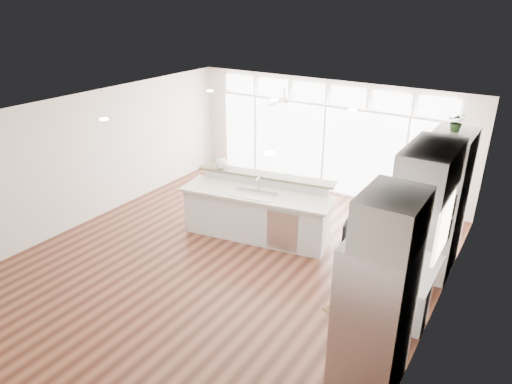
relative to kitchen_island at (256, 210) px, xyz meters
The scene contains 24 objects.
floor 1.18m from the kitchen_island, 86.48° to the right, with size 7.00×8.00×0.02m, color #411F14.
ceiling 2.34m from the kitchen_island, 86.48° to the right, with size 7.00×8.00×0.02m, color white.
wall_back 3.08m from the kitchen_island, 88.80° to the left, with size 7.00×0.04×2.70m, color beige.
wall_front 5.07m from the kitchen_island, 89.29° to the right, with size 7.00×0.04×2.70m, color beige.
wall_left 3.66m from the kitchen_island, 163.53° to the right, with size 0.04×8.00×2.70m, color beige.
wall_right 3.78m from the kitchen_island, 15.92° to the right, with size 0.04×8.00×2.70m, color beige.
glass_wall 2.96m from the kitchen_island, 88.77° to the left, with size 5.80×0.06×2.08m, color white.
transom_row 3.43m from the kitchen_island, 88.77° to the left, with size 5.90×0.06×0.40m, color white.
desk_window 3.72m from the kitchen_island, 11.50° to the right, with size 0.04×0.85×0.85m, color white.
ceiling_fan 2.64m from the kitchen_island, 103.78° to the left, with size 1.16×1.16×0.32m, color white.
recessed_lights 2.24m from the kitchen_island, 85.62° to the right, with size 3.40×3.00×0.02m, color white.
oven_cabinet 3.39m from the kitchen_island, 13.63° to the left, with size 0.64×1.20×2.50m, color silver.
desk_nook 3.28m from the kitchen_island, 12.65° to the right, with size 0.72×1.30×0.76m, color silver.
upper_cabinets 3.75m from the kitchen_island, 12.50° to the right, with size 0.64×1.30×0.64m, color silver.
refrigerator 3.98m from the kitchen_island, 36.72° to the right, with size 0.76×0.90×2.00m, color #B2B1B6.
fridge_cabinet 4.36m from the kitchen_island, 36.21° to the right, with size 0.64×0.90×0.60m, color silver.
framed_photos 3.62m from the kitchen_island, ahead, with size 0.06×0.22×0.80m, color black.
kitchen_island is the anchor object (origin of this frame).
rug 2.99m from the kitchen_island, 24.52° to the right, with size 0.95×0.69×0.01m, color #322310.
office_chair 2.22m from the kitchen_island, ahead, with size 0.53×0.49×1.03m, color black.
fishbowl 1.25m from the kitchen_island, 167.37° to the left, with size 0.23×0.23×0.23m, color silver.
monitor 3.21m from the kitchen_island, 12.96° to the right, with size 0.07×0.44×0.37m, color black.
keyboard 3.03m from the kitchen_island, 13.68° to the right, with size 0.12×0.33×0.02m, color silver.
potted_plant 3.90m from the kitchen_island, 13.63° to the left, with size 0.28×0.31×0.24m, color #395E28.
Camera 1 is at (4.30, -5.76, 4.51)m, focal length 32.00 mm.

